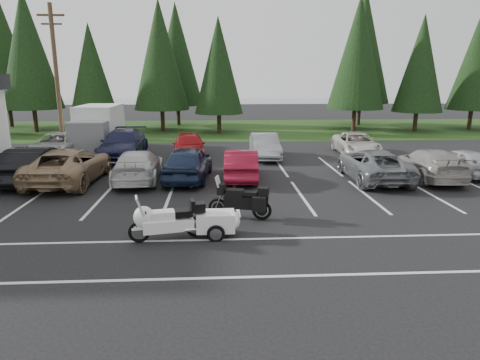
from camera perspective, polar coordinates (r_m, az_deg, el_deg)
The scene contains 32 objects.
ground at distance 16.26m, azimuth -2.15°, elevation -3.41°, with size 120.00×120.00×0.00m, color black.
grass_strip at distance 39.83m, azimuth -2.81°, elevation 6.80°, with size 80.00×16.00×0.01m, color #1A3611.
lake_water at distance 70.83m, azimuth 0.28°, elevation 9.83°, with size 70.00×50.00×0.02m, color slate.
utility_pole at distance 29.21m, azimuth -23.25°, elevation 12.46°, with size 1.60×0.26×9.00m.
box_truck at distance 29.28m, azimuth -18.62°, elevation 6.46°, with size 2.40×5.60×2.90m, color silver, non-canonical shape.
stall_markings at distance 18.18m, azimuth -2.27°, elevation -1.54°, with size 32.00×16.00×0.01m, color silver.
conifer_2 at distance 41.50m, azimuth -26.48°, elevation 15.33°, with size 5.10×5.10×11.89m.
conifer_3 at distance 38.34m, azimuth -19.25°, elevation 13.70°, with size 3.87×3.87×9.02m.
conifer_4 at distance 38.77m, azimuth -10.63°, elevation 16.07°, with size 4.80×4.80×11.17m.
conifer_5 at distance 37.15m, azimuth -2.88°, elevation 15.00°, with size 4.14×4.14×9.63m.
conifer_6 at distance 39.63m, azimuth 15.45°, elevation 16.02°, with size 4.93×4.93×11.48m.
conifer_7 at distance 41.36m, azimuth 22.97°, elevation 14.08°, with size 4.27×4.27×9.94m.
conifer_8 at distance 44.69m, azimuth 29.10°, elevation 13.82°, with size 4.53×4.53×10.56m.
conifer_back_a at distance 46.96m, azimuth -29.12°, elevation 14.99°, with size 5.28×5.28×12.30m.
conifer_back_b at distance 43.25m, azimuth -8.48°, elevation 16.20°, with size 4.97×4.97×11.58m.
conifer_back_c at distance 44.76m, azimuth 16.09°, elevation 16.67°, with size 5.50×5.50×12.81m.
car_near_1 at distance 21.82m, azimuth -25.64°, elevation 1.90°, with size 1.75×5.02×1.65m, color black.
car_near_2 at distance 21.05m, azimuth -21.81°, elevation 1.81°, with size 2.66×5.76×1.60m, color #957856.
car_near_3 at distance 20.45m, azimuth -13.45°, elevation 1.87°, with size 2.02×4.97×1.44m, color silver.
car_near_4 at distance 20.20m, azimuth -6.94°, elevation 2.27°, with size 1.92×4.77×1.62m, color #18233D.
car_near_5 at distance 20.23m, azimuth 0.15°, elevation 2.10°, with size 1.51×4.33×1.43m, color maroon.
car_near_6 at distance 21.00m, azimuth 17.36°, elevation 1.95°, with size 2.42×5.25×1.46m, color slate.
car_near_7 at distance 22.19m, azimuth 23.97°, elevation 1.97°, with size 2.02×4.97×1.44m, color #9D9790.
car_near_8 at distance 23.81m, azimuth 27.63°, elevation 2.17°, with size 1.57×3.90×1.33m, color silver.
car_far_0 at distance 27.99m, azimuth -23.16°, elevation 4.27°, with size 2.41×5.22×1.45m, color silver.
car_far_1 at distance 26.42m, azimuth -15.34°, elevation 4.60°, with size 2.30×5.67×1.64m, color #17193A.
car_far_2 at distance 25.47m, azimuth -6.82°, elevation 4.58°, with size 1.85×4.61×1.57m, color maroon.
car_far_3 at distance 25.54m, azimuth 3.34°, elevation 4.53°, with size 1.52×4.36×1.44m, color gray.
car_far_4 at distance 27.56m, azimuth 15.25°, elevation 4.65°, with size 2.24×4.86×1.35m, color beige.
touring_motorcycle at distance 12.89m, azimuth -9.61°, elevation -4.90°, with size 2.57×0.79×1.43m, color white, non-canonical shape.
cargo_trailer at distance 13.14m, azimuth -3.27°, elevation -5.86°, with size 1.67×0.94×0.77m, color white, non-canonical shape.
adventure_motorcycle at distance 14.58m, azimuth -0.06°, elevation -2.36°, with size 2.45×0.85×1.49m, color black, non-canonical shape.
Camera 1 is at (-0.25, -15.54, 4.78)m, focal length 32.00 mm.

